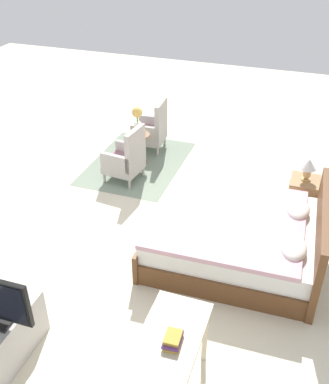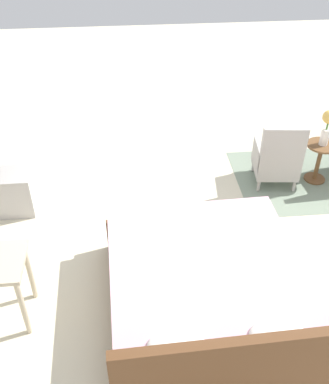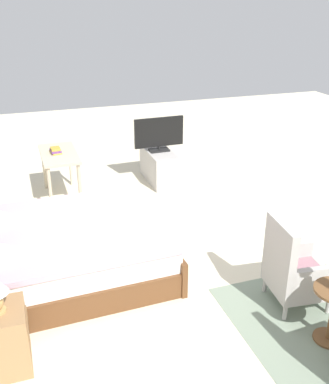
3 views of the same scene
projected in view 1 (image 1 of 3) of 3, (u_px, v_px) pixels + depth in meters
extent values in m
plane|color=beige|center=(155.00, 238.00, 6.04)|extent=(16.00, 16.00, 0.00)
cube|color=gray|center=(138.00, 163.00, 7.81)|extent=(2.10, 1.50, 0.01)
cube|color=brown|center=(233.00, 246.00, 5.69)|extent=(1.81, 2.10, 0.28)
cube|color=white|center=(235.00, 229.00, 5.55)|extent=(1.74, 2.02, 0.24)
cube|color=#CC9EAD|center=(229.00, 218.00, 5.49)|extent=(1.79, 1.85, 0.06)
cube|color=brown|center=(318.00, 239.00, 5.26)|extent=(1.79, 0.14, 0.96)
cube|color=brown|center=(158.00, 228.00, 5.91)|extent=(1.79, 0.12, 0.40)
ellipsoid|color=white|center=(298.00, 209.00, 5.58)|extent=(0.45, 0.29, 0.14)
ellipsoid|color=white|center=(294.00, 248.00, 4.95)|extent=(0.45, 0.29, 0.14)
cylinder|color=#ADA8A3|center=(141.00, 138.00, 8.46)|extent=(0.04, 0.04, 0.16)
cylinder|color=#ADA8A3|center=(133.00, 148.00, 8.09)|extent=(0.04, 0.04, 0.16)
cylinder|color=#ADA8A3|center=(165.00, 141.00, 8.35)|extent=(0.04, 0.04, 0.16)
cylinder|color=#ADA8A3|center=(158.00, 152.00, 7.98)|extent=(0.04, 0.04, 0.16)
cube|color=#ADA8A3|center=(149.00, 137.00, 8.14)|extent=(0.57, 0.57, 0.12)
cube|color=gray|center=(149.00, 132.00, 8.09)|extent=(0.53, 0.53, 0.10)
cube|color=#ADA8A3|center=(161.00, 119.00, 7.89)|extent=(0.54, 0.11, 0.64)
cube|color=#ADA8A3|center=(153.00, 123.00, 8.23)|extent=(0.10, 0.52, 0.26)
cube|color=#ADA8A3|center=(145.00, 133.00, 7.85)|extent=(0.10, 0.52, 0.26)
cylinder|color=#ADA8A3|center=(119.00, 165.00, 7.56)|extent=(0.04, 0.04, 0.16)
cylinder|color=#ADA8A3|center=(104.00, 178.00, 7.21)|extent=(0.04, 0.04, 0.16)
cylinder|color=#ADA8A3|center=(143.00, 171.00, 7.40)|extent=(0.04, 0.04, 0.16)
cylinder|color=#ADA8A3|center=(130.00, 184.00, 7.05)|extent=(0.04, 0.04, 0.16)
cube|color=#ADA8A3|center=(124.00, 167.00, 7.23)|extent=(0.59, 0.59, 0.12)
cube|color=gray|center=(123.00, 161.00, 7.17)|extent=(0.55, 0.55, 0.10)
cube|color=#ADA8A3|center=(135.00, 148.00, 6.94)|extent=(0.55, 0.14, 0.64)
cube|color=#ADA8A3|center=(130.00, 150.00, 7.31)|extent=(0.12, 0.52, 0.26)
cube|color=#ADA8A3|center=(115.00, 163.00, 6.95)|extent=(0.12, 0.52, 0.26)
cylinder|color=brown|center=(139.00, 163.00, 7.80)|extent=(0.28, 0.28, 0.03)
cylinder|color=brown|center=(138.00, 149.00, 7.65)|extent=(0.06, 0.06, 0.50)
cylinder|color=brown|center=(138.00, 135.00, 7.51)|extent=(0.40, 0.40, 0.02)
cylinder|color=silver|center=(138.00, 128.00, 7.45)|extent=(0.11, 0.11, 0.22)
cylinder|color=#477538|center=(137.00, 119.00, 7.36)|extent=(0.02, 0.02, 0.10)
sphere|color=#E0B251|center=(137.00, 112.00, 7.29)|extent=(0.17, 0.17, 0.17)
cube|color=#997047|center=(302.00, 197.00, 6.39)|extent=(0.44, 0.40, 0.56)
cube|color=brown|center=(289.00, 188.00, 6.39)|extent=(0.37, 0.01, 0.09)
cylinder|color=tan|center=(306.00, 179.00, 6.23)|extent=(0.13, 0.13, 0.02)
ellipsoid|color=tan|center=(307.00, 174.00, 6.18)|extent=(0.11, 0.11, 0.16)
cone|color=silver|center=(309.00, 164.00, 6.10)|extent=(0.22, 0.22, 0.15)
cube|color=#B7B2AD|center=(2.00, 340.00, 4.30)|extent=(0.96, 0.40, 0.53)
cylinder|color=beige|center=(163.00, 323.00, 4.37)|extent=(0.05, 0.05, 0.69)
cylinder|color=beige|center=(205.00, 335.00, 4.26)|extent=(0.05, 0.05, 0.69)
cube|color=beige|center=(168.00, 342.00, 3.74)|extent=(1.04, 0.52, 0.04)
cube|color=#B79333|center=(173.00, 341.00, 3.71)|extent=(0.24, 0.17, 0.02)
cube|color=#66387A|center=(173.00, 339.00, 3.70)|extent=(0.22, 0.16, 0.03)
cube|color=#B79333|center=(173.00, 337.00, 3.68)|extent=(0.18, 0.14, 0.03)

